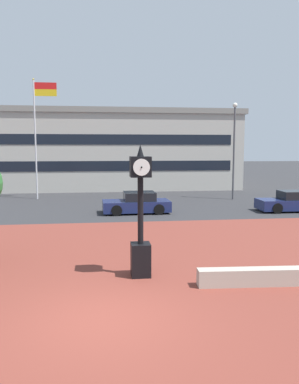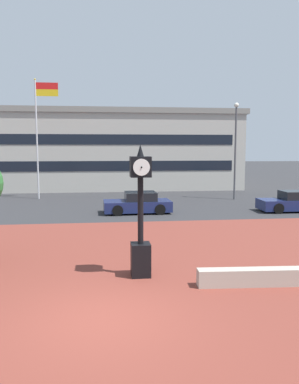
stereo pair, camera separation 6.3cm
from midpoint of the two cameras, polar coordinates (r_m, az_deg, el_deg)
ground_plane at (r=9.36m, az=-7.07°, el=-18.35°), size 200.00×200.00×0.00m
plaza_brick_paving at (r=12.85m, az=-7.06°, el=-11.29°), size 44.00×15.48×0.01m
planter_wall at (r=11.58m, az=15.08°, el=-12.22°), size 3.22×0.59×0.50m
street_clock at (r=11.60m, az=-1.51°, el=-4.19°), size 0.62×0.73×4.06m
car_street_mid at (r=25.42m, az=20.74°, el=-1.43°), size 4.40×1.88×1.28m
car_street_far at (r=23.14m, az=-1.98°, el=-1.75°), size 4.11×2.08×1.28m
flagpole_primary at (r=30.56m, az=-16.49°, el=9.22°), size 1.76×0.14×9.14m
civic_building at (r=41.86m, az=-6.96°, el=6.36°), size 26.30×16.15×7.53m
street_lamp_post at (r=29.72m, az=12.53°, el=7.40°), size 0.36×0.36×7.32m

